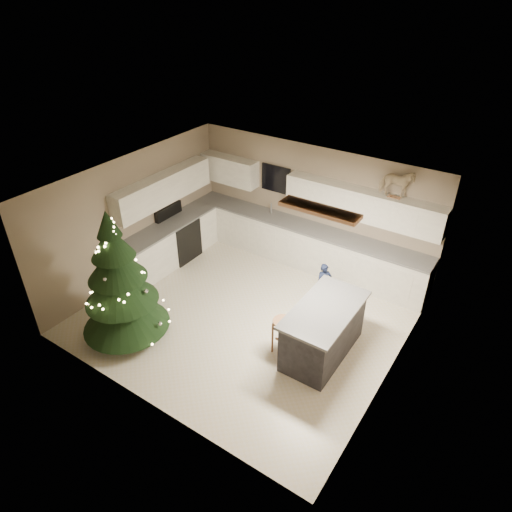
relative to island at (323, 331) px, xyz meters
name	(u,v)px	position (x,y,z in m)	size (l,w,h in m)	color
ground_plane	(246,315)	(-1.63, 0.07, -0.48)	(5.50, 5.50, 0.00)	beige
room_shell	(246,236)	(-1.61, 0.08, 1.27)	(5.52, 5.02, 2.61)	gray
cabinetry	(254,232)	(-2.54, 1.72, 0.28)	(5.50, 3.20, 2.00)	white
island	(323,331)	(0.00, 0.00, 0.00)	(0.90, 1.70, 0.95)	black
bar_stool	(283,328)	(-0.58, -0.34, 0.02)	(0.35, 0.35, 0.66)	#966744
christmas_tree	(120,289)	(-3.07, -1.53, 0.54)	(1.55, 1.50, 2.48)	#3F2816
toddler	(324,283)	(-0.63, 1.29, -0.06)	(0.31, 0.20, 0.84)	black
rocking_horse	(397,183)	(0.11, 2.40, 1.80)	(0.67, 0.43, 0.54)	#966744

